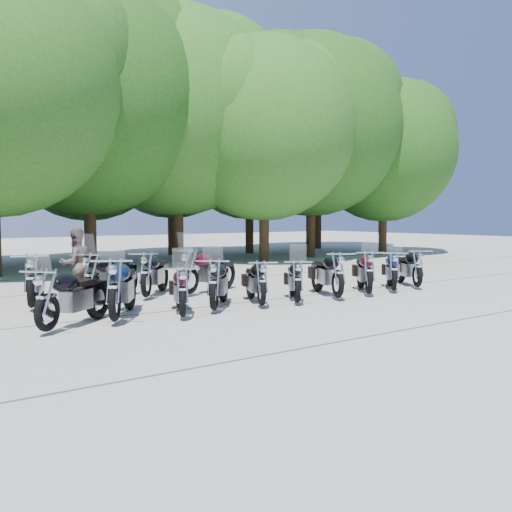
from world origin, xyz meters
TOP-DOWN VIEW (x-y plane):
  - ground at (0.00, 0.00)m, footprint 90.00×90.00m
  - tree_4 at (0.54, 13.09)m, footprint 9.13×9.13m
  - tree_5 at (4.61, 13.20)m, footprint 9.04×9.04m
  - tree_6 at (7.55, 10.82)m, footprint 8.00×8.00m
  - tree_7 at (11.20, 11.78)m, footprint 8.79×8.79m
  - tree_8 at (15.83, 11.20)m, footprint 7.53×7.53m
  - tree_12 at (1.80, 16.47)m, footprint 7.88×7.88m
  - tree_13 at (6.69, 17.47)m, footprint 8.31×8.31m
  - tree_14 at (10.68, 16.09)m, footprint 8.02×8.02m
  - tree_15 at (16.61, 17.02)m, footprint 9.67×9.67m
  - motorcycle_0 at (-5.35, 0.47)m, footprint 2.29×1.97m
  - motorcycle_1 at (-4.02, 0.64)m, footprint 2.08×2.56m
  - motorcycle_2 at (-2.72, 0.36)m, footprint 1.59×2.21m
  - motorcycle_3 at (-1.78, 0.63)m, footprint 2.07×2.23m
  - motorcycle_4 at (-0.56, 0.56)m, footprint 1.59×2.21m
  - motorcycle_5 at (0.38, 0.42)m, footprint 1.78×2.08m
  - motorcycle_6 at (1.66, 0.39)m, footprint 1.72×2.46m
  - motorcycle_7 at (2.81, 0.42)m, footprint 2.08×2.26m
  - motorcycle_8 at (3.87, 0.48)m, footprint 2.08×2.04m
  - motorcycle_9 at (4.98, 0.58)m, footprint 1.84×2.25m
  - motorcycle_11 at (-4.76, 3.30)m, footprint 1.67×2.61m
  - motorcycle_12 at (-3.45, 3.21)m, footprint 2.43×2.08m
  - motorcycle_13 at (-2.01, 3.30)m, footprint 2.13×2.25m
  - motorcycle_14 at (-0.85, 3.16)m, footprint 2.54×1.67m
  - rider_1 at (-3.31, 4.54)m, footprint 0.94×0.78m

SIDE VIEW (x-z plane):
  - ground at x=0.00m, z-range 0.00..0.00m
  - motorcycle_5 at x=0.38m, z-range 0.00..1.20m
  - motorcycle_4 at x=-0.56m, z-range 0.00..1.22m
  - motorcycle_2 at x=-2.72m, z-range 0.00..1.22m
  - motorcycle_8 at x=3.87m, z-range 0.00..1.26m
  - motorcycle_9 at x=4.98m, z-range 0.00..1.27m
  - motorcycle_0 at x=-5.35m, z-range 0.00..1.32m
  - motorcycle_3 at x=-1.78m, z-range 0.00..1.32m
  - motorcycle_7 at x=2.81m, z-range 0.00..1.33m
  - motorcycle_13 at x=-2.01m, z-range 0.00..1.34m
  - motorcycle_6 at x=1.66m, z-range 0.00..1.35m
  - motorcycle_14 at x=-0.85m, z-range 0.00..1.38m
  - motorcycle_12 at x=-3.45m, z-range 0.00..1.40m
  - motorcycle_11 at x=-4.76m, z-range 0.00..1.42m
  - motorcycle_1 at x=-4.02m, z-range 0.00..1.45m
  - rider_1 at x=-3.31m, z-range 0.00..1.75m
  - tree_8 at x=15.83m, z-range 0.85..10.10m
  - tree_12 at x=1.80m, z-range 0.89..10.56m
  - tree_6 at x=7.55m, z-range 0.90..10.72m
  - tree_14 at x=10.68m, z-range 0.91..10.75m
  - tree_13 at x=6.69m, z-range 0.94..11.14m
  - tree_7 at x=11.20m, z-range 0.99..11.79m
  - tree_5 at x=4.61m, z-range 1.02..12.12m
  - tree_4 at x=0.54m, z-range 1.03..12.24m
  - tree_15 at x=16.61m, z-range 1.09..12.96m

